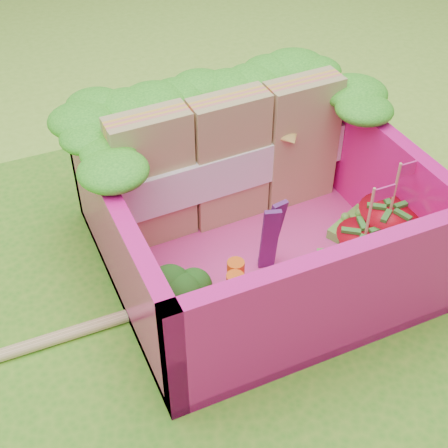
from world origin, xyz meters
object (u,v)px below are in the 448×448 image
Objects in this scene: sandwich_stack at (230,160)px; strawberry_left at (362,255)px; strawberry_right at (385,233)px; broccoli at (175,290)px; bento_box at (256,210)px.

sandwich_stack is 0.73m from strawberry_left.
broccoli is at bearing 178.83° from strawberry_right.
strawberry_left reaches higher than broccoli.
broccoli is at bearing -131.84° from sandwich_stack.
strawberry_left is (0.81, -0.09, -0.05)m from broccoli.
strawberry_left is (0.33, -0.34, -0.10)m from bento_box.
broccoli is (-0.48, -0.26, -0.05)m from bento_box.
strawberry_left is at bearing -5.98° from broccoli.
sandwich_stack reaches higher than strawberry_right.
bento_box is 0.58m from strawberry_right.
bento_box is 2.71× the size of strawberry_left.
sandwich_stack is at bearing 48.16° from broccoli.
strawberry_left is 0.18m from strawberry_right.
broccoli is 0.62× the size of strawberry_right.
strawberry_right reaches higher than strawberry_left.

